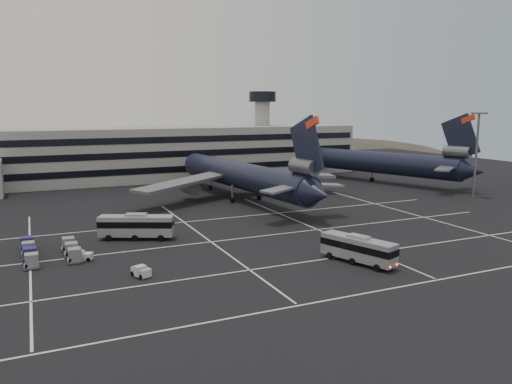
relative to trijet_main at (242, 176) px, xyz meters
The scene contains 12 objects.
ground 34.93m from the trijet_main, 108.66° to the right, with size 260.00×260.00×0.00m, color black.
lane_markings 33.96m from the trijet_main, 107.52° to the right, with size 90.00×55.62×0.01m.
terminal 40.93m from the trijet_main, 110.01° to the left, with size 125.00×26.00×24.00m.
hills 138.54m from the trijet_main, 87.10° to the left, with size 352.00×180.00×44.00m.
lightpole_right 50.61m from the trijet_main, 20.67° to the right, with size 2.40×2.40×18.28m.
trijet_main is the anchor object (origin of this frame).
trijet_far 43.24m from the trijet_main, 13.36° to the left, with size 27.13×56.00×18.08m.
bus_near 46.05m from the trijet_main, 94.51° to the right, with size 5.57×10.31×3.57m.
bus_far 35.07m from the trijet_main, 139.47° to the right, with size 10.99×6.89×3.86m.
tug_a 49.65m from the trijet_main, 126.42° to the right, with size 2.17×2.64×1.48m.
tug_b 46.48m from the trijet_main, 138.70° to the right, with size 2.48×2.07×1.38m.
uld_cluster 47.70m from the trijet_main, 145.01° to the right, with size 7.47×11.21×1.84m.
Camera 1 is at (-29.00, -62.58, 19.18)m, focal length 35.00 mm.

